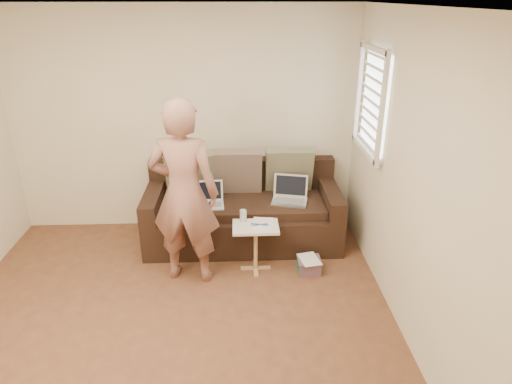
% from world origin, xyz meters
% --- Properties ---
extents(floor, '(4.50, 4.50, 0.00)m').
position_xyz_m(floor, '(0.00, 0.00, 0.00)').
color(floor, brown).
rests_on(floor, ground).
extents(ceiling, '(4.50, 4.50, 0.00)m').
position_xyz_m(ceiling, '(0.00, 0.00, 2.60)').
color(ceiling, white).
rests_on(ceiling, wall_back).
extents(wall_back, '(4.00, 0.00, 4.00)m').
position_xyz_m(wall_back, '(0.00, 2.25, 1.30)').
color(wall_back, beige).
rests_on(wall_back, ground).
extents(wall_right, '(0.00, 4.50, 4.50)m').
position_xyz_m(wall_right, '(2.00, 0.00, 1.30)').
color(wall_right, beige).
rests_on(wall_right, ground).
extents(window_blinds, '(0.12, 0.88, 1.08)m').
position_xyz_m(window_blinds, '(1.95, 1.50, 1.70)').
color(window_blinds, white).
rests_on(window_blinds, wall_right).
extents(sofa, '(2.20, 0.95, 0.85)m').
position_xyz_m(sofa, '(0.67, 1.77, 0.42)').
color(sofa, black).
rests_on(sofa, ground).
extents(pillow_left, '(0.55, 0.29, 0.57)m').
position_xyz_m(pillow_left, '(0.07, 1.97, 0.79)').
color(pillow_left, '#6A6B4F').
rests_on(pillow_left, sofa).
extents(pillow_mid, '(0.55, 0.27, 0.57)m').
position_xyz_m(pillow_mid, '(0.62, 1.98, 0.79)').
color(pillow_mid, brown).
rests_on(pillow_mid, sofa).
extents(pillow_right, '(0.55, 0.28, 0.57)m').
position_xyz_m(pillow_right, '(1.22, 2.02, 0.79)').
color(pillow_right, '#6A6B4F').
rests_on(pillow_right, sofa).
extents(laptop_silver, '(0.44, 0.36, 0.26)m').
position_xyz_m(laptop_silver, '(1.19, 1.69, 0.52)').
color(laptop_silver, '#B7BABC').
rests_on(laptop_silver, sofa).
extents(laptop_white, '(0.37, 0.28, 0.26)m').
position_xyz_m(laptop_white, '(0.27, 1.62, 0.52)').
color(laptop_white, white).
rests_on(laptop_white, sofa).
extents(person, '(0.75, 0.57, 1.86)m').
position_xyz_m(person, '(0.10, 1.05, 0.93)').
color(person, '#91504F').
rests_on(person, ground).
extents(side_table, '(0.47, 0.33, 0.51)m').
position_xyz_m(side_table, '(0.78, 1.15, 0.26)').
color(side_table, silver).
rests_on(side_table, ground).
extents(drinking_glass, '(0.07, 0.07, 0.12)m').
position_xyz_m(drinking_glass, '(0.66, 1.27, 0.57)').
color(drinking_glass, silver).
rests_on(drinking_glass, side_table).
extents(scissors, '(0.20, 0.16, 0.02)m').
position_xyz_m(scissors, '(0.83, 1.16, 0.52)').
color(scissors, silver).
rests_on(scissors, side_table).
extents(paper_on_table, '(0.25, 0.33, 0.00)m').
position_xyz_m(paper_on_table, '(0.86, 1.18, 0.52)').
color(paper_on_table, white).
rests_on(paper_on_table, side_table).
extents(striped_box, '(0.24, 0.24, 0.15)m').
position_xyz_m(striped_box, '(1.34, 1.07, 0.08)').
color(striped_box, '#BB1C5B').
rests_on(striped_box, ground).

